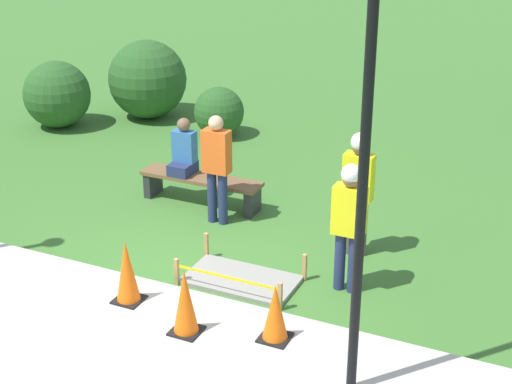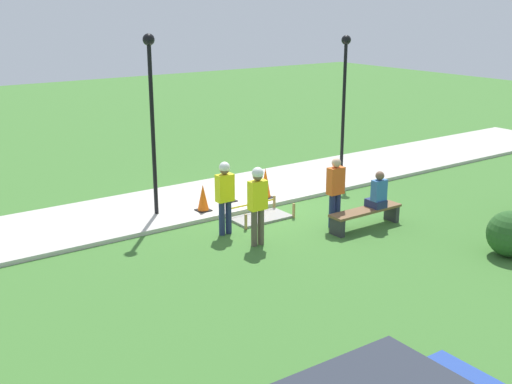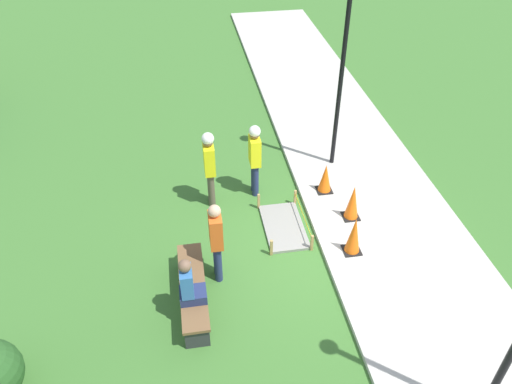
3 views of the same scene
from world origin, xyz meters
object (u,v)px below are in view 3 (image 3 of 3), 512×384
at_px(park_bench, 193,289).
at_px(worker_supervisor, 255,155).
at_px(bystander_in_orange_shirt, 216,238).
at_px(lamppost_near, 344,50).
at_px(traffic_cone_sidewalk_edge, 325,178).
at_px(traffic_cone_far_patch, 353,202).
at_px(traffic_cone_near_patch, 354,235).
at_px(person_seated_on_bench, 189,285).
at_px(worker_assistant, 209,163).

distance_m(park_bench, worker_supervisor, 3.39).
height_order(park_bench, bystander_in_orange_shirt, bystander_in_orange_shirt).
bearing_deg(lamppost_near, traffic_cone_sidewalk_edge, 155.28).
height_order(traffic_cone_far_patch, bystander_in_orange_shirt, bystander_in_orange_shirt).
relative_size(traffic_cone_sidewalk_edge, lamppost_near, 0.16).
height_order(traffic_cone_near_patch, traffic_cone_sidewalk_edge, traffic_cone_near_patch).
distance_m(person_seated_on_bench, bystander_in_orange_shirt, 1.03).
relative_size(park_bench, person_seated_on_bench, 2.23).
distance_m(traffic_cone_far_patch, traffic_cone_sidewalk_edge, 1.02).
xyz_separation_m(traffic_cone_near_patch, lamppost_near, (3.00, -0.48, 2.41)).
xyz_separation_m(worker_assistant, bystander_in_orange_shirt, (-2.18, 0.09, -0.11)).
bearing_deg(worker_assistant, traffic_cone_near_patch, -129.24).
bearing_deg(lamppost_near, worker_supervisor, 110.30).
relative_size(traffic_cone_near_patch, park_bench, 0.41).
bearing_deg(traffic_cone_sidewalk_edge, worker_supervisor, 78.21).
distance_m(park_bench, bystander_in_orange_shirt, 0.95).
bearing_deg(worker_assistant, traffic_cone_far_patch, -111.03).
relative_size(worker_supervisor, worker_assistant, 0.97).
bearing_deg(worker_assistant, lamppost_near, -72.39).
distance_m(worker_supervisor, worker_assistant, 1.01).
bearing_deg(worker_supervisor, traffic_cone_far_patch, -125.29).
distance_m(traffic_cone_far_patch, bystander_in_orange_shirt, 3.13).
xyz_separation_m(traffic_cone_far_patch, person_seated_on_bench, (-1.97, 3.43, 0.32)).
height_order(traffic_cone_near_patch, worker_supervisor, worker_supervisor).
distance_m(bystander_in_orange_shirt, lamppost_near, 4.81).
xyz_separation_m(traffic_cone_far_patch, park_bench, (-1.64, 3.38, -0.16)).
bearing_deg(park_bench, bystander_in_orange_shirt, -41.95).
distance_m(person_seated_on_bench, worker_supervisor, 3.64).
distance_m(traffic_cone_near_patch, traffic_cone_sidewalk_edge, 1.94).
bearing_deg(worker_assistant, park_bench, 168.04).
xyz_separation_m(traffic_cone_far_patch, worker_assistant, (1.08, 2.80, 0.56)).
relative_size(person_seated_on_bench, lamppost_near, 0.20).
xyz_separation_m(worker_supervisor, bystander_in_orange_shirt, (-2.39, 1.08, -0.07)).
xyz_separation_m(traffic_cone_near_patch, bystander_in_orange_shirt, (-0.13, 2.60, 0.45)).
height_order(traffic_cone_sidewalk_edge, bystander_in_orange_shirt, bystander_in_orange_shirt).
xyz_separation_m(traffic_cone_far_patch, lamppost_near, (2.03, -0.19, 2.41)).
relative_size(park_bench, lamppost_near, 0.46).
height_order(park_bench, lamppost_near, lamppost_near).
height_order(traffic_cone_near_patch, lamppost_near, lamppost_near).
xyz_separation_m(traffic_cone_far_patch, bystander_in_orange_shirt, (-1.10, 2.89, 0.45)).
distance_m(traffic_cone_far_patch, park_bench, 3.76).
height_order(traffic_cone_far_patch, traffic_cone_sidewalk_edge, traffic_cone_far_patch).
relative_size(traffic_cone_sidewalk_edge, person_seated_on_bench, 0.77).
xyz_separation_m(traffic_cone_sidewalk_edge, worker_assistant, (0.11, 2.50, 0.62)).
relative_size(traffic_cone_far_patch, lamppost_near, 0.18).
bearing_deg(traffic_cone_far_patch, worker_assistant, 68.97).
distance_m(traffic_cone_sidewalk_edge, worker_assistant, 2.58).
distance_m(person_seated_on_bench, lamppost_near, 5.78).
bearing_deg(traffic_cone_sidewalk_edge, traffic_cone_near_patch, -179.86).
bearing_deg(traffic_cone_near_patch, person_seated_on_bench, 107.62).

